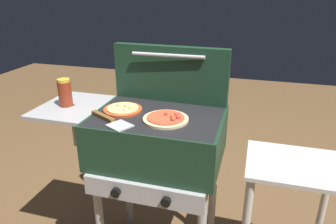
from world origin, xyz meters
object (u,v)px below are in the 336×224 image
Objects in this scene: sauce_jar at (65,93)px; pizza_cheese at (123,109)px; spatula at (110,120)px; pizza_pepperoni at (166,119)px; prep_table at (289,201)px; grill at (156,141)px.

pizza_cheese is at bearing 2.84° from sauce_jar.
sauce_jar is at bearing 157.48° from spatula.
sauce_jar is (-0.32, -0.02, 0.06)m from pizza_cheese.
pizza_pepperoni is 0.29× the size of prep_table.
spatula reaches higher than grill.
prep_table is at bearing 0.37° from grill.
pizza_cheese is at bearing 166.74° from pizza_pepperoni.
spatula is (-0.18, -0.14, 0.15)m from grill.
pizza_cheese is 0.15m from spatula.
sauce_jar is at bearing -178.90° from grill.
spatula is at bearing -141.85° from grill.
pizza_cheese is 0.77× the size of spatula.
pizza_pepperoni is 0.25m from pizza_cheese.
spatula is (-0.25, -0.09, -0.00)m from pizza_pepperoni.
pizza_pepperoni is 0.84× the size of spatula.
pizza_pepperoni is at bearing -4.26° from sauce_jar.
grill is 3.75× the size of spatula.
spatula is at bearing -170.41° from prep_table.
pizza_cheese is 0.93m from prep_table.
pizza_cheese is at bearing 179.87° from prep_table.
prep_table is (0.67, 0.00, -0.23)m from grill.
pizza_pepperoni reaches higher than grill.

